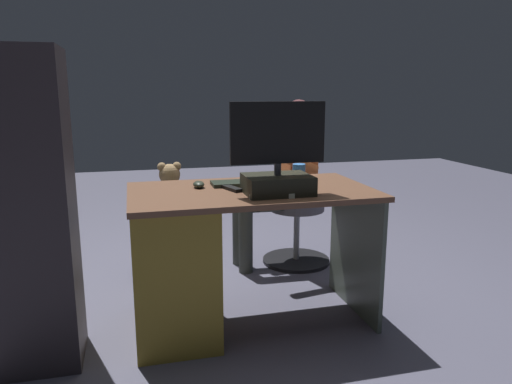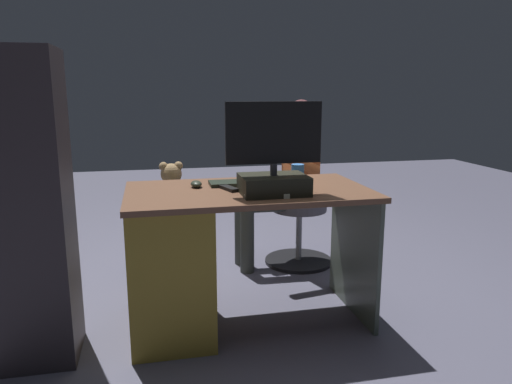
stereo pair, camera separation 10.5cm
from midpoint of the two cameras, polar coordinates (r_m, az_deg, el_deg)
The scene contains 13 objects.
ground_plane at distance 3.21m, azimuth -3.40°, elevation -11.38°, with size 10.00×10.00×0.00m, color #535366.
desk at distance 2.61m, azimuth -8.77°, elevation -7.52°, with size 1.28×0.72×0.75m.
monitor at distance 2.44m, azimuth 1.33°, elevation 2.91°, with size 0.49×0.26×0.46m.
keyboard at distance 2.70m, azimuth -1.93°, elevation 1.11°, with size 0.42×0.14×0.02m, color black.
computer_mouse at distance 2.63m, azimuth -7.91°, elevation 0.89°, with size 0.06×0.10×0.04m, color #272E23.
cup at distance 2.80m, azimuth 4.01°, elevation 2.32°, with size 0.07×0.07×0.10m, color #3372BF.
tv_remote at distance 2.55m, azimuth -4.05°, elevation 0.41°, with size 0.04×0.15×0.02m, color black.
notebook_binder at distance 2.48m, azimuth 0.29°, elevation 0.19°, with size 0.22×0.30×0.02m, color silver.
office_chair_teddy at distance 3.40m, azimuth -10.75°, elevation -5.61°, with size 0.53×0.53×0.46m.
teddy_bear at distance 3.32m, azimuth -11.00°, elevation 0.27°, with size 0.24×0.24×0.33m.
visitor_chair at distance 3.61m, azimuth 3.98°, elevation -4.25°, with size 0.50×0.50×0.46m.
person at distance 3.48m, azimuth 2.62°, elevation 2.53°, with size 0.58×0.49×1.20m.
equipment_rack at distance 2.44m, azimuth -27.04°, elevation -2.26°, with size 0.44×0.36×1.45m, color #30292C.
Camera 1 is at (0.61, 2.88, 1.27)m, focal length 33.93 mm.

